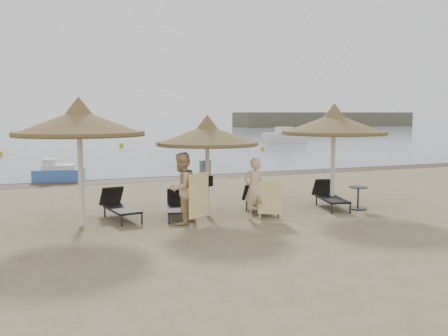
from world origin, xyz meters
The scene contains 21 objects.
ground centered at (0.00, 0.00, 0.00)m, with size 160.00×160.00×0.00m, color #8D7D59.
sea centered at (0.00, 80.00, 0.01)m, with size 200.00×140.00×0.03m, color slate.
wet_sand_strip centered at (0.00, 9.40, 0.00)m, with size 200.00×1.60×0.01m, color #453124.
palapa_left centered at (-3.39, 1.30, 2.61)m, with size 3.31×3.31×3.28m.
palapa_center centered at (0.01, 1.30, 2.25)m, with size 2.85×2.85×2.83m.
palapa_right centered at (4.04, 1.18, 2.52)m, with size 3.20×3.20×3.17m.
lounger_far_left centered at (-2.37, 1.82, 0.37)m, with size 0.89×1.90×0.82m.
lounger_near_left centered at (-0.82, 1.47, 0.33)m, with size 0.94×1.72×0.73m.
lounger_near_right centered at (1.58, 1.27, 0.34)m, with size 0.72×1.72×0.75m.
lounger_far_right centered at (3.88, 1.10, 0.37)m, with size 1.01×1.91×0.81m.
side_table centered at (4.53, 0.55, 0.32)m, with size 0.56×0.56×0.68m.
person_left centered at (-0.96, 0.56, 1.08)m, with size 1.00×0.65×2.16m, color #DEB88E.
person_right centered at (1.01, 0.35, 0.97)m, with size 0.89×0.58×1.95m, color #DEB88E.
towel_left centered at (-0.61, 0.21, 0.79)m, with size 0.69×0.47×1.14m.
towel_right centered at (1.36, 0.10, 0.62)m, with size 0.56×0.34×0.90m.
bag_patterned centered at (0.01, 1.48, 1.34)m, with size 0.34×0.17×0.41m.
bag_dark centered at (0.01, 1.14, 1.00)m, with size 0.22×0.14×0.30m.
pedal_boat centered at (-3.44, 10.44, 0.35)m, with size 2.23×1.56×0.95m.
buoy_left centered at (-6.36, 25.23, 0.18)m, with size 0.35×0.35×0.35m, color gold.
buoy_mid centered at (2.78, 30.76, 0.20)m, with size 0.40×0.40×0.40m, color gold.
buoy_right centered at (12.28, 23.00, 0.16)m, with size 0.32×0.32×0.32m, color gold.
Camera 1 is at (-4.62, -11.67, 2.87)m, focal length 40.00 mm.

